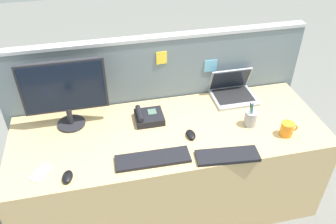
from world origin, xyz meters
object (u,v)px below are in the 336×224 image
at_px(computer_mouse_right_hand, 67,177).
at_px(coffee_mug, 287,129).
at_px(laptop, 232,91).
at_px(computer_mouse_left_hand, 191,135).
at_px(keyboard_main, 153,159).
at_px(pen_cup, 250,118).
at_px(cell_phone_white_slab, 40,173).
at_px(desk_phone, 148,117).
at_px(desktop_monitor, 64,90).
at_px(keyboard_spare, 227,156).

xyz_separation_m(computer_mouse_right_hand, coffee_mug, (1.40, 0.08, 0.03)).
relative_size(laptop, computer_mouse_left_hand, 3.16).
height_order(laptop, coffee_mug, laptop).
bearing_deg(keyboard_main, pen_cup, 16.34).
height_order(pen_cup, cell_phone_white_slab, pen_cup).
relative_size(laptop, desk_phone, 1.65).
bearing_deg(computer_mouse_right_hand, cell_phone_white_slab, 161.94).
relative_size(keyboard_main, cell_phone_white_slab, 3.39).
relative_size(desktop_monitor, computer_mouse_right_hand, 5.40).
distance_m(computer_mouse_left_hand, pen_cup, 0.43).
height_order(keyboard_spare, pen_cup, pen_cup).
bearing_deg(coffee_mug, laptop, 109.87).
bearing_deg(keyboard_main, computer_mouse_right_hand, -174.21).
relative_size(desktop_monitor, keyboard_spare, 1.40).
height_order(keyboard_main, cell_phone_white_slab, keyboard_main).
bearing_deg(computer_mouse_right_hand, pen_cup, 19.32).
xyz_separation_m(desktop_monitor, desk_phone, (0.52, -0.08, -0.25)).
distance_m(keyboard_main, computer_mouse_left_hand, 0.33).
xyz_separation_m(desktop_monitor, computer_mouse_left_hand, (0.76, -0.31, -0.26)).
bearing_deg(pen_cup, laptop, 88.72).
xyz_separation_m(keyboard_main, computer_mouse_left_hand, (0.28, 0.16, 0.01)).
xyz_separation_m(keyboard_spare, computer_mouse_right_hand, (-0.95, 0.03, 0.01)).
bearing_deg(coffee_mug, computer_mouse_right_hand, -176.69).
height_order(keyboard_spare, coffee_mug, coffee_mug).
bearing_deg(keyboard_spare, desk_phone, 137.08).
relative_size(desk_phone, cell_phone_white_slab, 1.43).
relative_size(keyboard_spare, coffee_mug, 3.20).
distance_m(laptop, coffee_mug, 0.54).
xyz_separation_m(desktop_monitor, keyboard_main, (0.48, -0.47, -0.26)).
relative_size(laptop, keyboard_spare, 0.82).
distance_m(desktop_monitor, computer_mouse_left_hand, 0.86).
height_order(computer_mouse_right_hand, pen_cup, pen_cup).
relative_size(desktop_monitor, coffee_mug, 4.47).
bearing_deg(coffee_mug, desktop_monitor, 162.86).
xyz_separation_m(desktop_monitor, computer_mouse_right_hand, (-0.02, -0.51, -0.26)).
bearing_deg(desk_phone, desktop_monitor, 171.65).
bearing_deg(keyboard_main, cell_phone_white_slab, 177.91).
height_order(laptop, computer_mouse_left_hand, laptop).
distance_m(desktop_monitor, keyboard_spare, 1.11).
distance_m(keyboard_main, pen_cup, 0.73).
bearing_deg(desktop_monitor, pen_cup, -13.06).
distance_m(laptop, desk_phone, 0.69).
relative_size(laptop, computer_mouse_right_hand, 3.16).
relative_size(pen_cup, coffee_mug, 1.58).
height_order(desk_phone, computer_mouse_right_hand, desk_phone).
relative_size(keyboard_main, pen_cup, 2.38).
bearing_deg(pen_cup, desktop_monitor, 166.94).
height_order(desk_phone, keyboard_main, desk_phone).
distance_m(computer_mouse_left_hand, coffee_mug, 0.63).
bearing_deg(desk_phone, laptop, 13.32).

